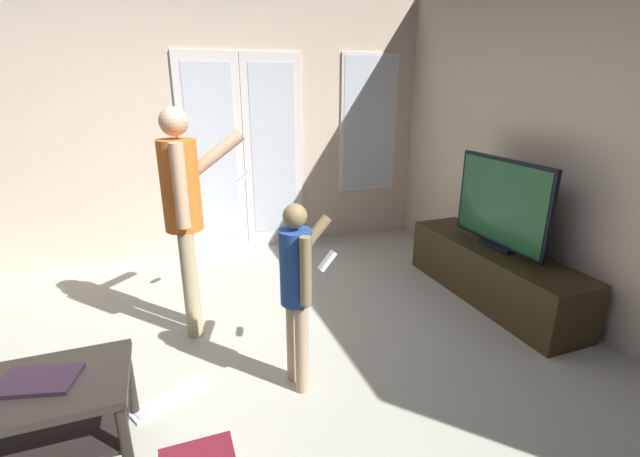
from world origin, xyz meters
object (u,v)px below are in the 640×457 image
object	(u,v)px
tv_stand	(492,273)
person_adult	(184,204)
person_child	(298,282)
coffee_table	(10,414)
flat_screen_tv	(501,204)
loose_keyboard	(169,398)
laptop_closed	(38,381)

from	to	relation	value
tv_stand	person_adult	bearing A→B (deg)	171.26
tv_stand	person_child	size ratio (longest dim) A/B	1.48
coffee_table	person_child	xyz separation A→B (m)	(1.40, 0.15, 0.35)
flat_screen_tv	person_adult	size ratio (longest dim) A/B	0.60
flat_screen_tv	loose_keyboard	xyz separation A→B (m)	(-2.60, -0.38, -0.81)
person_adult	person_child	bearing A→B (deg)	-58.70
flat_screen_tv	loose_keyboard	size ratio (longest dim) A/B	2.14
flat_screen_tv	laptop_closed	world-z (taller)	flat_screen_tv
flat_screen_tv	laptop_closed	distance (m)	3.21
coffee_table	person_child	size ratio (longest dim) A/B	0.89
coffee_table	laptop_closed	size ratio (longest dim) A/B	3.10
loose_keyboard	person_adult	bearing A→B (deg)	73.29
tv_stand	flat_screen_tv	size ratio (longest dim) A/B	1.74
coffee_table	person_adult	size ratio (longest dim) A/B	0.63
tv_stand	loose_keyboard	xyz separation A→B (m)	(-2.60, -0.38, -0.22)
flat_screen_tv	person_child	bearing A→B (deg)	-164.82
coffee_table	laptop_closed	bearing A→B (deg)	6.87
tv_stand	person_child	bearing A→B (deg)	-164.94
tv_stand	person_child	world-z (taller)	person_child
coffee_table	flat_screen_tv	xyz separation A→B (m)	(3.25, 0.65, 0.50)
person_adult	laptop_closed	size ratio (longest dim) A/B	4.87
loose_keyboard	laptop_closed	size ratio (longest dim) A/B	1.38
coffee_table	person_child	bearing A→B (deg)	6.09
coffee_table	loose_keyboard	world-z (taller)	coffee_table
coffee_table	loose_keyboard	distance (m)	0.78
person_adult	flat_screen_tv	bearing A→B (deg)	-8.65
person_adult	person_child	xyz separation A→B (m)	(0.53, -0.86, -0.28)
loose_keyboard	person_child	bearing A→B (deg)	-9.25
person_adult	person_child	distance (m)	1.05
person_child	coffee_table	bearing A→B (deg)	-173.91
person_child	loose_keyboard	bearing A→B (deg)	170.75
flat_screen_tv	person_adult	xyz separation A→B (m)	(-2.38, 0.36, 0.13)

